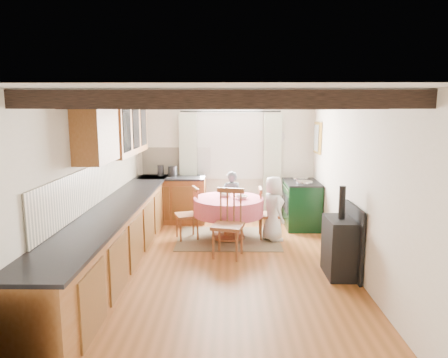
{
  "coord_description": "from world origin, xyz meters",
  "views": [
    {
      "loc": [
        0.09,
        -5.52,
        2.22
      ],
      "look_at": [
        0.0,
        0.8,
        1.15
      ],
      "focal_mm": 32.65,
      "sensor_mm": 36.0,
      "label": 1
    }
  ],
  "objects_px": {
    "cast_iron_stove": "(341,231)",
    "child_right": "(273,209)",
    "dining_table": "(229,219)",
    "chair_near": "(228,224)",
    "chair_left": "(187,213)",
    "aga_range": "(301,204)",
    "chair_right": "(269,213)",
    "child_far": "(231,199)",
    "cup": "(239,198)"
  },
  "relations": [
    {
      "from": "cast_iron_stove",
      "to": "child_right",
      "type": "xyz_separation_m",
      "value": [
        -0.74,
        1.51,
        -0.06
      ]
    },
    {
      "from": "dining_table",
      "to": "chair_near",
      "type": "bearing_deg",
      "value": -90.55
    },
    {
      "from": "chair_left",
      "to": "aga_range",
      "type": "distance_m",
      "value": 2.27
    },
    {
      "from": "chair_near",
      "to": "child_right",
      "type": "distance_m",
      "value": 1.13
    },
    {
      "from": "child_right",
      "to": "chair_near",
      "type": "bearing_deg",
      "value": 117.87
    },
    {
      "from": "chair_right",
      "to": "child_far",
      "type": "distance_m",
      "value": 0.96
    },
    {
      "from": "cup",
      "to": "chair_right",
      "type": "bearing_deg",
      "value": 23.76
    },
    {
      "from": "chair_left",
      "to": "cup",
      "type": "distance_m",
      "value": 0.97
    },
    {
      "from": "chair_near",
      "to": "chair_left",
      "type": "xyz_separation_m",
      "value": [
        -0.71,
        0.87,
        -0.07
      ]
    },
    {
      "from": "cast_iron_stove",
      "to": "child_far",
      "type": "relative_size",
      "value": 1.14
    },
    {
      "from": "chair_right",
      "to": "dining_table",
      "type": "bearing_deg",
      "value": 96.08
    },
    {
      "from": "chair_near",
      "to": "child_far",
      "type": "bearing_deg",
      "value": 101.93
    },
    {
      "from": "chair_right",
      "to": "cup",
      "type": "distance_m",
      "value": 0.66
    },
    {
      "from": "chair_left",
      "to": "child_far",
      "type": "distance_m",
      "value": 1.09
    },
    {
      "from": "chair_near",
      "to": "cup",
      "type": "height_order",
      "value": "chair_near"
    },
    {
      "from": "chair_near",
      "to": "cup",
      "type": "relative_size",
      "value": 11.74
    },
    {
      "from": "dining_table",
      "to": "cast_iron_stove",
      "type": "bearing_deg",
      "value": -46.09
    },
    {
      "from": "child_far",
      "to": "aga_range",
      "type": "bearing_deg",
      "value": -179.6
    },
    {
      "from": "chair_near",
      "to": "aga_range",
      "type": "xyz_separation_m",
      "value": [
        1.41,
        1.68,
        -0.07
      ]
    },
    {
      "from": "chair_near",
      "to": "chair_right",
      "type": "bearing_deg",
      "value": 66.8
    },
    {
      "from": "chair_left",
      "to": "chair_right",
      "type": "xyz_separation_m",
      "value": [
        1.43,
        0.07,
        -0.01
      ]
    },
    {
      "from": "dining_table",
      "to": "chair_right",
      "type": "xyz_separation_m",
      "value": [
        0.71,
        0.07,
        0.09
      ]
    },
    {
      "from": "dining_table",
      "to": "chair_left",
      "type": "xyz_separation_m",
      "value": [
        -0.72,
        -0.0,
        0.09
      ]
    },
    {
      "from": "chair_right",
      "to": "cast_iron_stove",
      "type": "bearing_deg",
      "value": -153.47
    },
    {
      "from": "child_right",
      "to": "dining_table",
      "type": "bearing_deg",
      "value": 67.18
    },
    {
      "from": "chair_left",
      "to": "chair_right",
      "type": "height_order",
      "value": "chair_left"
    },
    {
      "from": "chair_right",
      "to": "chair_near",
      "type": "bearing_deg",
      "value": 143.19
    },
    {
      "from": "chair_near",
      "to": "child_right",
      "type": "relative_size",
      "value": 0.94
    },
    {
      "from": "dining_table",
      "to": "cast_iron_stove",
      "type": "height_order",
      "value": "cast_iron_stove"
    },
    {
      "from": "aga_range",
      "to": "cup",
      "type": "bearing_deg",
      "value": -141.51
    },
    {
      "from": "chair_near",
      "to": "cast_iron_stove",
      "type": "bearing_deg",
      "value": -10.55
    },
    {
      "from": "dining_table",
      "to": "aga_range",
      "type": "relative_size",
      "value": 1.24
    },
    {
      "from": "chair_left",
      "to": "child_far",
      "type": "bearing_deg",
      "value": 115.63
    },
    {
      "from": "chair_right",
      "to": "cast_iron_stove",
      "type": "relative_size",
      "value": 0.73
    },
    {
      "from": "cast_iron_stove",
      "to": "child_far",
      "type": "xyz_separation_m",
      "value": [
        -1.46,
        2.33,
        -0.08
      ]
    },
    {
      "from": "cup",
      "to": "chair_left",
      "type": "bearing_deg",
      "value": 170.0
    },
    {
      "from": "dining_table",
      "to": "child_far",
      "type": "height_order",
      "value": "child_far"
    },
    {
      "from": "child_far",
      "to": "cup",
      "type": "bearing_deg",
      "value": 96.62
    },
    {
      "from": "chair_left",
      "to": "cast_iron_stove",
      "type": "height_order",
      "value": "cast_iron_stove"
    },
    {
      "from": "chair_left",
      "to": "child_right",
      "type": "xyz_separation_m",
      "value": [
        1.49,
        -0.05,
        0.1
      ]
    },
    {
      "from": "chair_near",
      "to": "chair_right",
      "type": "height_order",
      "value": "chair_near"
    },
    {
      "from": "cup",
      "to": "aga_range",
      "type": "bearing_deg",
      "value": 38.49
    },
    {
      "from": "chair_right",
      "to": "child_right",
      "type": "relative_size",
      "value": 0.81
    },
    {
      "from": "chair_near",
      "to": "child_far",
      "type": "distance_m",
      "value": 1.64
    },
    {
      "from": "cast_iron_stove",
      "to": "cup",
      "type": "height_order",
      "value": "cast_iron_stove"
    },
    {
      "from": "chair_right",
      "to": "cast_iron_stove",
      "type": "xyz_separation_m",
      "value": [
        0.8,
        -1.64,
        0.17
      ]
    },
    {
      "from": "chair_right",
      "to": "child_far",
      "type": "bearing_deg",
      "value": 43.81
    },
    {
      "from": "cast_iron_stove",
      "to": "child_right",
      "type": "distance_m",
      "value": 1.69
    },
    {
      "from": "dining_table",
      "to": "chair_left",
      "type": "relative_size",
      "value": 1.32
    },
    {
      "from": "chair_near",
      "to": "cup",
      "type": "xyz_separation_m",
      "value": [
        0.19,
        0.71,
        0.25
      ]
    }
  ]
}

